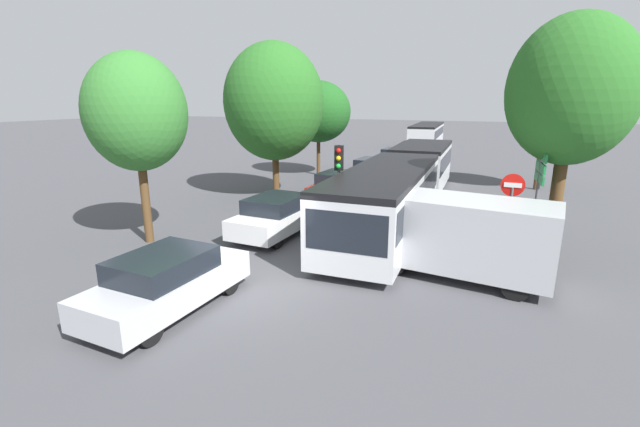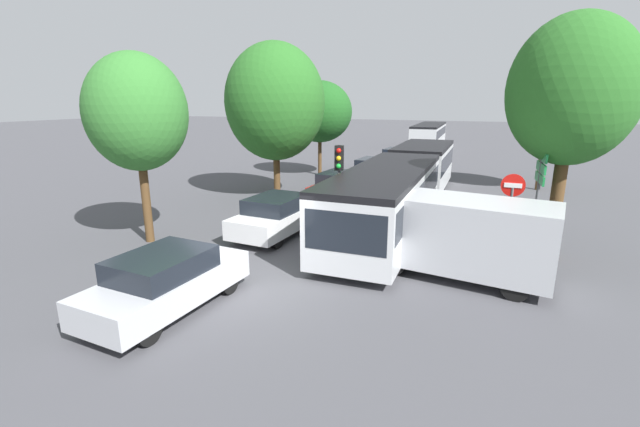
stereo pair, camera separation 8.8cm
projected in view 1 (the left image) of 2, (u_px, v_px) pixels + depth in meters
ground_plane at (259, 288)px, 11.70m from camera, size 200.00×200.00×0.00m
articulated_bus at (404, 180)px, 19.14m from camera, size 3.11×17.48×2.59m
city_bus_rear at (427, 134)px, 45.88m from camera, size 3.09×11.60×2.47m
queued_car_silver at (167, 282)px, 10.30m from camera, size 2.01×4.35×1.48m
queued_car_white at (277, 215)px, 16.17m from camera, size 2.04×4.42×1.51m
queued_car_red at (339, 186)px, 21.74m from camera, size 1.99×4.30×1.47m
queued_car_navy at (372, 170)px, 26.75m from camera, size 1.98×4.28×1.46m
queued_car_blue at (395, 157)px, 32.61m from camera, size 1.93×4.17×1.42m
white_van at (468, 236)px, 12.13m from camera, size 5.20×2.55×2.31m
traffic_light at (339, 170)px, 15.62m from camera, size 0.37×0.39×3.40m
no_entry_sign at (511, 204)px, 13.22m from camera, size 0.70×0.08×2.82m
direction_sign_post at (539, 180)px, 13.41m from camera, size 0.19×1.40×3.60m
tree_left_near at (136, 113)px, 14.39m from camera, size 3.38×3.38×6.56m
tree_left_mid at (274, 102)px, 21.63m from camera, size 5.05×5.05×7.81m
tree_left_far at (318, 112)px, 28.27m from camera, size 4.27×4.27×6.22m
tree_right_near at (572, 92)px, 12.80m from camera, size 3.75×3.75×7.49m
tree_right_mid at (546, 111)px, 23.45m from camera, size 3.80×3.80×6.46m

